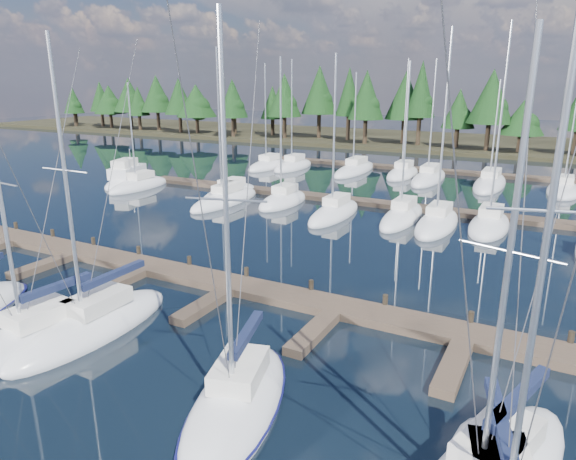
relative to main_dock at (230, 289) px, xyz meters
The scene contains 10 objects.
ground 12.65m from the main_dock, 90.00° to the left, with size 260.00×260.00×0.00m, color black.
far_shore 72.64m from the main_dock, 90.00° to the left, with size 220.00×30.00×0.60m, color #2A2717.
main_dock is the anchor object (origin of this frame).
back_docks 32.23m from the main_dock, 90.00° to the left, with size 50.00×21.80×0.40m.
front_sailboat_2 9.58m from the main_dock, 115.90° to the right, with size 3.61×8.23×13.01m.
front_sailboat_3 7.18m from the main_dock, 114.26° to the right, with size 2.87×8.83×13.49m.
front_sailboat_4 10.19m from the main_dock, 54.35° to the right, with size 5.00×8.52×13.66m.
back_sailboat_rows 27.73m from the main_dock, 89.23° to the left, with size 48.50×32.01×15.59m.
motor_yacht_left 33.52m from the main_dock, 143.64° to the left, with size 5.40×9.23×4.38m.
tree_line 63.28m from the main_dock, 91.55° to the left, with size 184.67×12.22×13.24m.
Camera 1 is at (14.62, -3.49, 10.93)m, focal length 32.00 mm.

